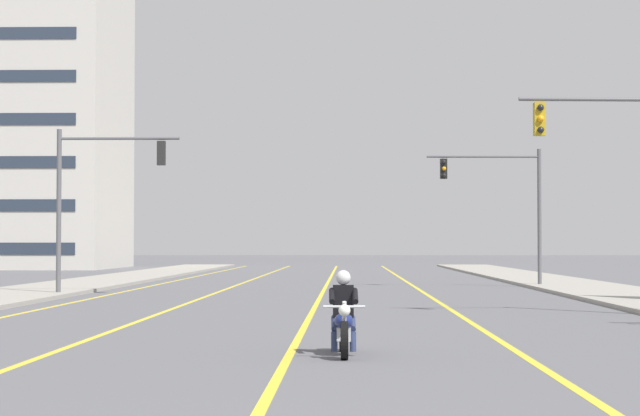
% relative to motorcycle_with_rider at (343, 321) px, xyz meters
% --- Properties ---
extents(lane_stripe_center, '(0.16, 100.00, 0.01)m').
position_rel_motorcycle_with_rider_xyz_m(lane_stripe_center, '(-0.93, 33.69, -0.58)').
color(lane_stripe_center, yellow).
rests_on(lane_stripe_center, ground).
extents(lane_stripe_left, '(0.16, 100.00, 0.01)m').
position_rel_motorcycle_with_rider_xyz_m(lane_stripe_left, '(-5.12, 33.69, -0.58)').
color(lane_stripe_left, yellow).
rests_on(lane_stripe_left, ground).
extents(lane_stripe_right, '(0.16, 100.00, 0.01)m').
position_rel_motorcycle_with_rider_xyz_m(lane_stripe_right, '(3.08, 33.69, -0.58)').
color(lane_stripe_right, yellow).
rests_on(lane_stripe_right, ground).
extents(lane_stripe_far_left, '(0.16, 100.00, 0.01)m').
position_rel_motorcycle_with_rider_xyz_m(lane_stripe_far_left, '(-8.97, 33.69, -0.58)').
color(lane_stripe_far_left, yellow).
rests_on(lane_stripe_far_left, ground).
extents(sidewalk_kerb_right, '(4.40, 110.00, 0.14)m').
position_rel_motorcycle_with_rider_xyz_m(sidewalk_kerb_right, '(10.17, 28.69, -0.52)').
color(sidewalk_kerb_right, '#9E998E').
rests_on(sidewalk_kerb_right, ground).
extents(sidewalk_kerb_left, '(4.40, 110.00, 0.14)m').
position_rel_motorcycle_with_rider_xyz_m(sidewalk_kerb_left, '(-12.22, 28.69, -0.52)').
color(sidewalk_kerb_left, '#9E998E').
rests_on(sidewalk_kerb_left, ground).
extents(motorcycle_with_rider, '(0.70, 2.19, 1.46)m').
position_rel_motorcycle_with_rider_xyz_m(motorcycle_with_rider, '(0.00, 0.00, 0.00)').
color(motorcycle_with_rider, black).
rests_on(motorcycle_with_rider, ground).
extents(traffic_signal_near_right, '(3.81, 0.55, 6.20)m').
position_rel_motorcycle_with_rider_xyz_m(traffic_signal_near_right, '(7.38, 11.62, 3.44)').
color(traffic_signal_near_right, '#56565B').
rests_on(traffic_signal_near_right, ground).
extents(traffic_signal_near_left, '(4.58, 0.37, 6.20)m').
position_rel_motorcycle_with_rider_xyz_m(traffic_signal_near_left, '(-9.37, 22.95, 3.49)').
color(traffic_signal_near_left, '#56565B').
rests_on(traffic_signal_near_left, ground).
extents(traffic_signal_mid_right, '(5.15, 0.54, 6.20)m').
position_rel_motorcycle_with_rider_xyz_m(traffic_signal_mid_right, '(7.19, 32.30, 3.53)').
color(traffic_signal_mid_right, '#56565B').
rests_on(traffic_signal_mid_right, ground).
extents(apartment_building_far_left_block, '(18.26, 16.05, 26.01)m').
position_rel_motorcycle_with_rider_xyz_m(apartment_building_far_left_block, '(-27.63, 73.51, 12.43)').
color(apartment_building_far_left_block, beige).
rests_on(apartment_building_far_left_block, ground).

